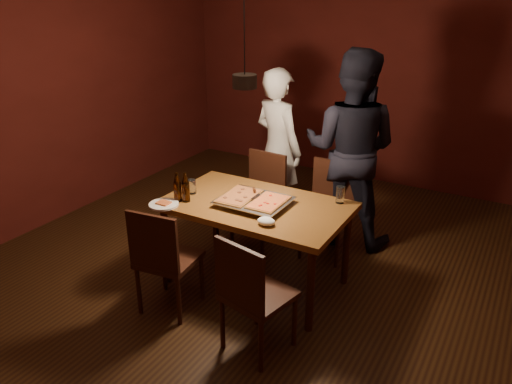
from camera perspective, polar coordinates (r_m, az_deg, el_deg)
The scene contains 19 objects.
room_shell at distance 3.81m, azimuth -1.26°, elevation 7.34°, with size 6.00×6.00×6.00m.
dining_table at distance 4.11m, azimuth 0.00°, elevation -2.23°, with size 1.50×0.90×0.75m.
chair_far_left at distance 4.90m, azimuth 0.64°, elevation 0.28°, with size 0.44×0.44×0.49m.
chair_far_right at distance 4.73m, azimuth 8.42°, elevation -0.87°, with size 0.44×0.44×0.49m.
chair_near_left at distance 3.86m, azimuth -10.68°, elevation -6.77°, with size 0.47×0.47×0.49m.
chair_near_right at distance 3.39m, azimuth -0.66°, elevation -10.84°, with size 0.50×0.50×0.49m.
pizza_tray at distance 4.04m, azimuth -0.24°, elevation -1.18°, with size 0.55×0.45×0.05m, color silver.
pizza_meat at distance 4.08m, azimuth -1.93°, elevation -0.44°, with size 0.25×0.40×0.02m, color maroon.
pizza_cheese at distance 3.96m, azimuth 1.42°, elevation -1.14°, with size 0.23×0.37×0.02m, color gold.
spatula at distance 4.05m, azimuth -0.11°, elevation -0.51°, with size 0.09×0.24×0.04m, color silver, non-canonical shape.
beer_bottle_a at distance 4.12m, azimuth -8.97°, elevation 0.57°, with size 0.07×0.07×0.25m.
beer_bottle_b at distance 4.11m, azimuth -8.04°, elevation 0.52°, with size 0.07×0.07×0.25m.
water_glass_left at distance 4.28m, azimuth -7.38°, elevation 0.61°, with size 0.08×0.08×0.12m, color silver.
water_glass_right at distance 4.12m, azimuth 9.61°, elevation -0.31°, with size 0.07×0.07×0.14m, color silver.
plate_slice at distance 4.11m, azimuth -10.50°, elevation -1.38°, with size 0.24×0.24×0.03m.
napkin at distance 3.71m, azimuth 1.17°, elevation -3.37°, with size 0.14×0.11×0.06m, color white.
diner_white at distance 5.17m, azimuth 2.53°, elevation 4.94°, with size 0.61×0.40×1.66m, color silver.
diner_dark at distance 4.86m, azimuth 10.74°, elevation 4.80°, with size 0.92×0.72×1.89m, color black.
pendant_lamp at distance 3.73m, azimuth -1.31°, elevation 12.69°, with size 0.18×0.18×1.10m.
Camera 1 is at (1.91, -3.14, 2.41)m, focal length 35.00 mm.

